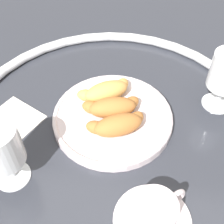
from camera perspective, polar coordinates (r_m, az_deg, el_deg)
ground_plane at (r=0.67m, az=-0.13°, el=-2.82°), size 2.20×2.20×0.00m
table_chrome_rim at (r=0.66m, az=-0.14°, el=-2.16°), size 0.67×0.67×0.02m
pastry_plate at (r=0.67m, az=0.00°, el=-0.99°), size 0.26×0.26×0.02m
croissant_large at (r=0.62m, az=1.08°, el=-2.34°), size 0.12×0.10×0.04m
croissant_small at (r=0.65m, az=-0.04°, el=0.97°), size 0.13×0.09×0.04m
croissant_extra at (r=0.68m, az=-1.16°, el=3.94°), size 0.12×0.11×0.04m
coffee_cup_near at (r=0.54m, az=7.91°, el=-18.45°), size 0.14×0.14×0.06m
juice_glass_right at (r=0.55m, az=-20.22°, el=-6.32°), size 0.08×0.08×0.14m
folded_napkin at (r=0.71m, az=-18.23°, el=-1.56°), size 0.15×0.15×0.01m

